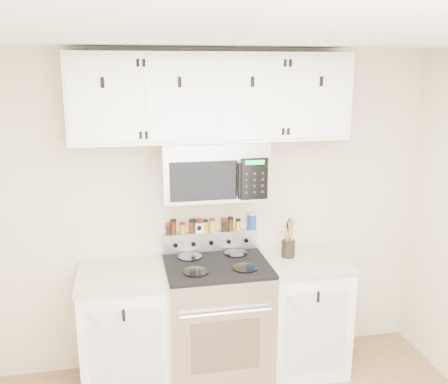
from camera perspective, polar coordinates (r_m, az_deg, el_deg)
name	(u,v)px	position (r m, az deg, el deg)	size (l,w,h in m)	color
back_wall	(209,212)	(3.93, -1.72, -2.31)	(3.50, 0.01, 2.50)	beige
ceiling	(283,31)	(2.08, 6.72, 17.77)	(3.50, 3.50, 0.01)	white
range	(217,319)	(3.93, -0.82, -14.34)	(0.76, 0.65, 1.10)	#B7B7BA
base_cabinet_left	(125,330)	(3.91, -11.23, -15.22)	(0.64, 0.62, 0.92)	white
base_cabinet_right	(301,312)	(4.13, 8.84, -13.44)	(0.64, 0.62, 0.92)	white
microwave	(213,170)	(3.66, -1.24, 2.58)	(0.76, 0.44, 0.42)	#9E9EA3
upper_cabinets	(212,97)	(3.61, -1.37, 10.78)	(2.00, 0.35, 0.62)	white
utensil_crock	(288,247)	(3.93, 7.36, -6.28)	(0.11, 0.11, 0.31)	black
kitchen_timer	(198,227)	(3.92, -2.94, -4.07)	(0.07, 0.06, 0.08)	white
salt_canister	(252,221)	(3.99, 3.20, -3.34)	(0.07, 0.07, 0.13)	navy
spice_jar_0	(168,228)	(3.89, -6.39, -4.16)	(0.04, 0.04, 0.09)	black
spice_jar_1	(174,227)	(3.89, -5.79, -3.95)	(0.04, 0.04, 0.12)	#3D240E
spice_jar_2	(183,228)	(3.90, -4.73, -4.11)	(0.04, 0.04, 0.09)	#C19516
spice_jar_3	(192,226)	(3.90, -3.70, -3.92)	(0.04, 0.04, 0.11)	#462210
spice_jar_4	(193,226)	(3.90, -3.51, -3.88)	(0.04, 0.04, 0.11)	black
spice_jar_5	(200,226)	(3.91, -2.77, -3.85)	(0.04, 0.04, 0.11)	#3B260E
spice_jar_6	(206,226)	(3.92, -2.11, -3.87)	(0.04, 0.04, 0.10)	gold
spice_jar_7	(212,225)	(3.93, -1.33, -3.79)	(0.04, 0.04, 0.11)	yellow
spice_jar_8	(224,224)	(3.95, 0.01, -3.73)	(0.05, 0.05, 0.10)	black
spice_jar_9	(230,224)	(3.95, 0.74, -3.63)	(0.04, 0.04, 0.11)	#3F250F
spice_jar_10	(238,224)	(3.97, 1.65, -3.71)	(0.04, 0.04, 0.09)	yellow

